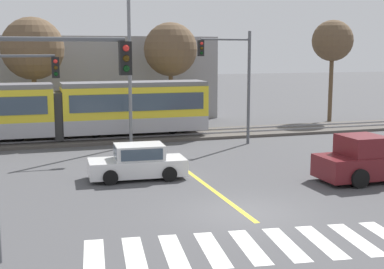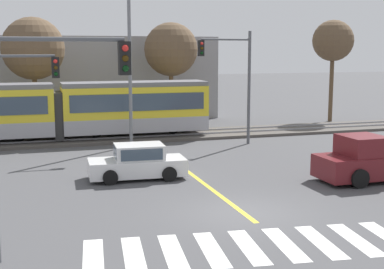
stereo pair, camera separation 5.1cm
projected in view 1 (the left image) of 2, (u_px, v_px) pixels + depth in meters
The scene contains 23 objects.
ground_plane at pixel (244, 213), 18.50m from camera, with size 200.00×200.00×0.00m, color #474749.
track_bed at pixel (143, 137), 34.16m from camera, with size 120.00×4.00×0.18m, color #4C4742.
rail_near at pixel (145, 136), 33.46m from camera, with size 120.00×0.08×0.10m, color #939399.
rail_far at pixel (140, 133), 34.82m from camera, with size 120.00×0.08×0.10m, color #939399.
light_rail_tram at pixel (57, 109), 32.31m from camera, with size 18.50×2.64×3.43m.
crosswalk_stripe_0 at pixel (94, 258), 14.54m from camera, with size 0.56×2.80×0.01m, color silver.
crosswalk_stripe_1 at pixel (134, 255), 14.74m from camera, with size 0.56×2.80×0.01m, color silver.
crosswalk_stripe_2 at pixel (174, 252), 14.94m from camera, with size 0.56×2.80×0.01m, color silver.
crosswalk_stripe_3 at pixel (212, 249), 15.14m from camera, with size 0.56×2.80×0.01m, color silver.
crosswalk_stripe_4 at pixel (249, 247), 15.34m from camera, with size 0.56×2.80×0.01m, color silver.
crosswalk_stripe_5 at pixel (286, 244), 15.54m from camera, with size 0.56×2.80×0.01m, color silver.
crosswalk_stripe_6 at pixel (321, 242), 15.74m from camera, with size 0.56×2.80×0.01m, color silver.
crosswalk_stripe_7 at pixel (356, 239), 15.94m from camera, with size 0.56×2.80×0.01m, color silver.
lane_centre_line at pixel (188, 171), 24.86m from camera, with size 0.20×15.77×0.01m, color gold.
sedan_crossing at pixel (138, 163), 23.36m from camera, with size 4.28×2.08×1.52m.
pickup_truck at pixel (375, 161), 23.09m from camera, with size 5.42×2.28×1.98m.
traffic_light_far_right at pixel (233, 72), 31.18m from camera, with size 3.25×0.38×6.67m.
traffic_light_near_left at pixel (40, 106), 13.91m from camera, with size 3.75×0.38×6.26m.
street_lamp_centre at pixel (133, 55), 30.57m from camera, with size 2.31×0.28×9.34m.
bare_tree_west at pixel (33, 49), 35.81m from camera, with size 4.20×4.20×7.77m.
bare_tree_east at pixel (171, 50), 39.11m from camera, with size 3.92×3.92×7.58m.
bare_tree_far_east at pixel (333, 41), 41.21m from camera, with size 3.16×3.16×7.87m.
building_backdrop_far at pixel (74, 78), 43.16m from camera, with size 22.59×6.00×6.62m, color gray.
Camera 1 is at (-7.03, -16.50, 5.60)m, focal length 50.00 mm.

